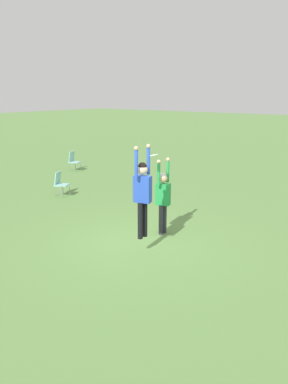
{
  "coord_description": "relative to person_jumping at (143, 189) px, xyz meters",
  "views": [
    {
      "loc": [
        -6.98,
        -5.52,
        3.75
      ],
      "look_at": [
        0.29,
        0.1,
        1.3
      ],
      "focal_mm": 35.0,
      "sensor_mm": 36.0,
      "label": 1
    }
  ],
  "objects": [
    {
      "name": "ground_plane",
      "position": [
        0.38,
        0.37,
        -1.58
      ],
      "size": [
        120.0,
        120.0,
        0.0
      ],
      "primitive_type": "plane",
      "color": "#608C47"
    },
    {
      "name": "person_jumping",
      "position": [
        0.0,
        0.0,
        0.0
      ],
      "size": [
        0.55,
        0.44,
        2.22
      ],
      "rotation": [
        0.0,
        0.0,
        1.82
      ],
      "color": "black",
      "rests_on": "ground_plane"
    },
    {
      "name": "person_defending",
      "position": [
        1.34,
        0.35,
        -0.48
      ],
      "size": [
        0.53,
        0.41,
        2.08
      ],
      "rotation": [
        0.0,
        0.0,
        -1.32
      ],
      "color": "#2D2D38",
      "rests_on": "ground_plane"
    },
    {
      "name": "frisbee",
      "position": [
        0.71,
        0.23,
        0.68
      ],
      "size": [
        0.27,
        0.26,
        0.09
      ],
      "color": "white"
    },
    {
      "name": "camping_chair_0",
      "position": [
        5.69,
        8.78,
        -1.04
      ],
      "size": [
        0.61,
        0.66,
        0.94
      ],
      "rotation": [
        0.0,
        0.0,
        3.49
      ],
      "color": "gray",
      "rests_on": "ground_plane"
    },
    {
      "name": "camping_chair_1",
      "position": [
        2.2,
        5.61,
        -1.05
      ],
      "size": [
        0.62,
        0.68,
        0.91
      ],
      "rotation": [
        0.0,
        0.0,
        3.6
      ],
      "color": "gray",
      "rests_on": "ground_plane"
    }
  ]
}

